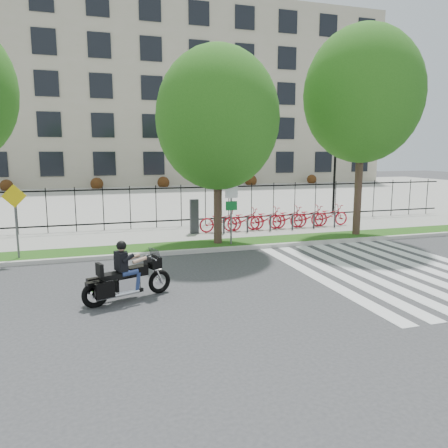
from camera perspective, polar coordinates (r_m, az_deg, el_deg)
name	(u,v)px	position (r m, az deg, el deg)	size (l,w,h in m)	color
ground	(248,283)	(12.52, 3.18, -7.76)	(120.00, 120.00, 0.00)	#353537
curb	(210,250)	(16.28, -1.88, -3.43)	(60.00, 0.20, 0.15)	#B6B2AB
grass_verge	(204,246)	(17.08, -2.64, -2.82)	(60.00, 1.50, 0.15)	#1D4A12
sidewalk	(190,234)	(19.46, -4.51, -1.33)	(60.00, 3.50, 0.15)	gray
plaza	(142,196)	(36.63, -10.66, 3.55)	(80.00, 34.00, 0.10)	gray
crosswalk_stripes	(391,270)	(14.86, 20.98, -5.59)	(5.70, 8.00, 0.01)	silver
iron_fence	(181,206)	(20.99, -5.62, 2.41)	(30.00, 0.06, 2.00)	black
office_building	(120,99)	(56.62, -13.46, 15.54)	(60.00, 21.90, 20.15)	#A39C84
lamp_post_right	(335,160)	(27.21, 14.31, 8.11)	(1.06, 0.70, 4.25)	black
street_tree_1	(218,119)	(16.89, -0.84, 13.61)	(4.68, 4.68, 7.48)	#3D2A21
street_tree_2	(363,95)	(19.72, 17.69, 15.78)	(4.90, 4.90, 8.71)	#3D2A21
bike_share_station	(276,218)	(20.40, 6.79, 0.82)	(7.85, 0.88, 1.50)	#2D2D33
sign_pole_regulatory	(231,203)	(16.73, 0.96, 2.71)	(0.50, 0.09, 2.50)	#59595B
sign_pole_warning	(15,211)	(16.07, -25.60, 1.51)	(0.78, 0.09, 2.49)	#59595B
motorcycle_rider	(128,276)	(11.26, -12.48, -6.68)	(2.30, 1.18, 1.85)	black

